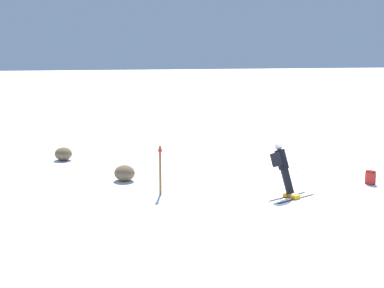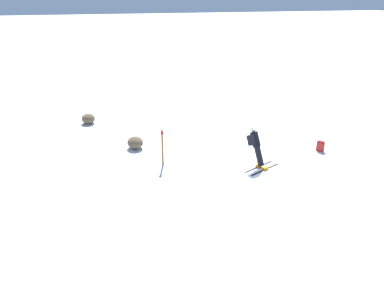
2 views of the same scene
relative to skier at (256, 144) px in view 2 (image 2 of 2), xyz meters
The scene contains 6 objects.
ground_plane 1.01m from the skier, 62.03° to the right, with size 300.00×300.00×0.00m, color white.
skier is the anchor object (origin of this frame).
spare_backpack 3.83m from the skier, 82.97° to the right, with size 0.35×0.30×0.50m.
exposed_boulder_0 5.87m from the skier, 50.58° to the left, with size 0.88×0.75×0.58m, color brown.
exposed_boulder_1 10.49m from the skier, 37.14° to the left, with size 0.88×0.75×0.57m, color brown.
trail_marker 4.00m from the skier, 69.54° to the left, with size 0.13×0.13×1.63m.
Camera 2 is at (-13.14, 7.60, 6.87)m, focal length 35.00 mm.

